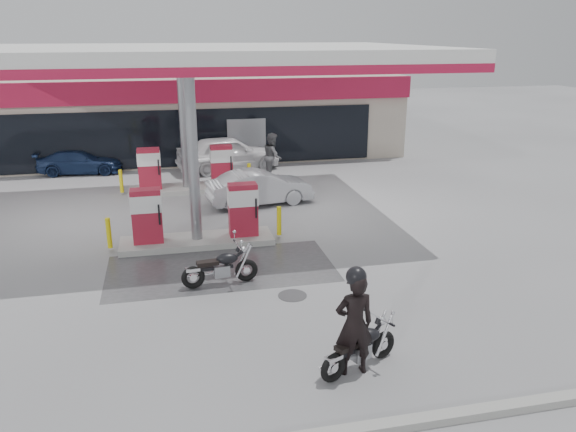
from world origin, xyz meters
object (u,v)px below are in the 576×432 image
Objects in this scene: attendant at (273,156)px; hatchback_silver at (260,188)px; main_motorcycle at (360,349)px; parked_car_left at (80,162)px; pump_island_near at (196,221)px; sedan_white at (228,153)px; parked_motorcycle at (221,268)px; parked_car_right at (270,143)px; biker_main at (354,324)px; pump_island_far at (186,174)px.

hatchback_silver is (-1.18, -3.56, -0.36)m from attendant.
parked_car_left reaches higher than main_motorcycle.
sedan_white is at bearing 77.51° from pump_island_near.
parked_car_left reaches higher than parked_motorcycle.
parked_car_right is (4.09, 14.99, 0.20)m from parked_motorcycle.
attendant is (1.15, 14.41, 0.57)m from main_motorcycle.
hatchback_silver is 0.83× the size of parked_car_right.
hatchback_silver is (0.14, 10.94, -0.37)m from biker_main.
attendant is 0.43× the size of parked_car_right.
parked_motorcycle is at bearing 170.15° from attendant.
attendant reaches higher than pump_island_far.
main_motorcycle is at bearing 170.64° from sedan_white.
pump_island_far is 7.50m from parked_car_right.
pump_island_far is 9.00m from parked_motorcycle.
parked_motorcycle is at bearing -82.21° from pump_island_near.
parked_motorcycle is 0.42× the size of parked_car_right.
attendant is at bearing 60.63° from main_motorcycle.
hatchback_silver is at bearing -43.59° from pump_island_far.
pump_island_far is 2.59× the size of attendant.
hatchback_silver is at bearing -128.08° from parked_car_left.
main_motorcycle is 14.47m from attendant.
sedan_white is 2.63m from attendant.
parked_motorcycle is at bearing -87.39° from pump_island_far.
biker_main is 19.46m from parked_car_right.
pump_island_near is at bearing 160.78° from attendant.
pump_island_near is at bearing 84.56° from main_motorcycle.
biker_main is (2.38, -7.34, 0.29)m from pump_island_near.
parked_motorcycle is 0.51× the size of hatchback_silver.
sedan_white is at bearing 47.52° from attendant.
parked_car_left is 0.79× the size of parked_car_right.
hatchback_silver is at bearing 169.79° from attendant.
hatchback_silver is 1.04× the size of parked_car_left.
main_motorcycle is at bearing -154.76° from biker_main.
parked_car_right reaches higher than parked_car_left.
pump_island_far is 1.40× the size of parked_car_left.
attendant is (3.70, 7.16, 0.28)m from pump_island_near.
pump_island_near is 12.82m from parked_car_right.
pump_island_far is 3.48m from hatchback_silver.
attendant is 0.52× the size of hatchback_silver.
main_motorcycle is at bearing -69.53° from parked_motorcycle.
sedan_white reaches higher than hatchback_silver.
biker_main is 0.54× the size of parked_car_left.
hatchback_silver is at bearing 170.53° from parked_car_right.
sedan_white is at bearing -92.85° from parked_car_left.
hatchback_silver is at bearing -91.38° from biker_main.
attendant reaches higher than hatchback_silver.
parked_car_right is (0.80, 4.84, -0.35)m from attendant.
parked_car_right is (9.00, 2.00, 0.11)m from parked_car_left.
parked_motorcycle is (-1.97, 4.35, -0.56)m from biker_main.
parked_car_left is at bearing -69.00° from biker_main.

